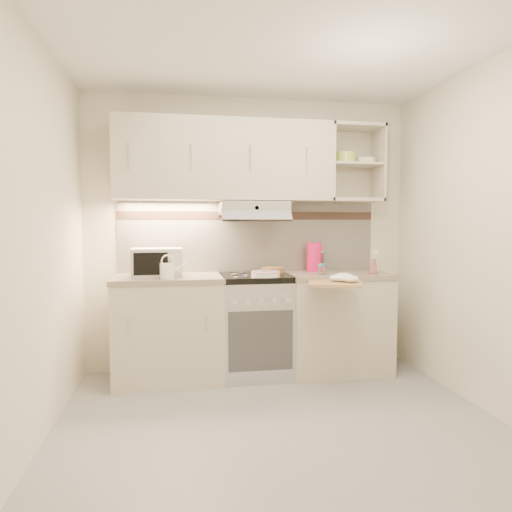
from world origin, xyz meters
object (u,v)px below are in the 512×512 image
at_px(watering_can, 168,270).
at_px(glass_jar, 319,261).
at_px(plate_stack, 266,274).
at_px(pink_pitcher, 314,257).
at_px(electric_range, 255,325).
at_px(cutting_board, 335,283).
at_px(microwave, 157,262).
at_px(spray_bottle, 373,264).

relative_size(watering_can, glass_jar, 1.16).
distance_m(plate_stack, glass_jar, 0.68).
bearing_deg(glass_jar, pink_pitcher, -166.09).
distance_m(electric_range, cutting_board, 0.86).
distance_m(watering_can, glass_jar, 1.43).
height_order(plate_stack, glass_jar, glass_jar).
distance_m(microwave, plate_stack, 0.93).
bearing_deg(plate_stack, glass_jar, 31.33).
distance_m(pink_pitcher, glass_jar, 0.06).
xyz_separation_m(electric_range, glass_jar, (0.64, 0.17, 0.55)).
height_order(spray_bottle, cutting_board, spray_bottle).
height_order(electric_range, plate_stack, plate_stack).
height_order(plate_stack, pink_pitcher, pink_pitcher).
distance_m(microwave, pink_pitcher, 1.44).
bearing_deg(glass_jar, electric_range, -164.98).
relative_size(electric_range, microwave, 2.08).
bearing_deg(glass_jar, microwave, -173.53).
relative_size(watering_can, cutting_board, 0.54).
xyz_separation_m(plate_stack, cutting_board, (0.50, -0.31, -0.05)).
xyz_separation_m(plate_stack, glass_jar, (0.58, 0.35, 0.07)).
distance_m(watering_can, pink_pitcher, 1.38).
height_order(microwave, cutting_board, microwave).
relative_size(plate_stack, pink_pitcher, 0.90).
bearing_deg(watering_can, cutting_board, -31.96).
bearing_deg(pink_pitcher, glass_jar, 11.88).
height_order(watering_can, cutting_board, watering_can).
bearing_deg(pink_pitcher, electric_range, -166.92).
relative_size(pink_pitcher, spray_bottle, 1.22).
height_order(microwave, plate_stack, microwave).
distance_m(glass_jar, cutting_board, 0.68).
xyz_separation_m(microwave, plate_stack, (0.90, -0.18, -0.10)).
bearing_deg(cutting_board, spray_bottle, 55.36).
xyz_separation_m(electric_range, watering_can, (-0.75, -0.18, 0.52)).
distance_m(plate_stack, pink_pitcher, 0.64).
bearing_deg(pink_pitcher, microwave, -175.82).
xyz_separation_m(watering_can, cutting_board, (1.31, -0.32, -0.10)).
bearing_deg(watering_can, glass_jar, -4.37).
bearing_deg(watering_can, pink_pitcher, -4.36).
relative_size(plate_stack, cutting_board, 0.58).
bearing_deg(watering_can, plate_stack, -18.75).
xyz_separation_m(microwave, spray_bottle, (1.89, -0.14, -0.03)).
distance_m(microwave, spray_bottle, 1.89).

